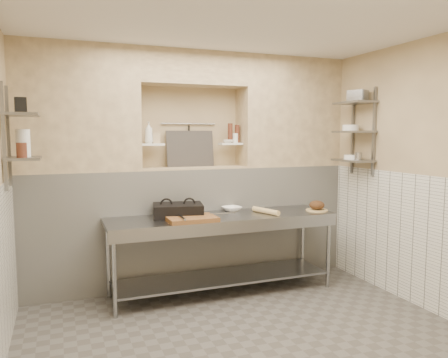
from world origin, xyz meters
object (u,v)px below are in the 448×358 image
bowl_alcove (228,141)px  panini_press (178,211)px  cutting_board (192,219)px  bottle_soap (149,133)px  jug_left (23,143)px  prep_table (222,238)px  mixing_bowl (232,209)px  bread_loaf (317,205)px  rolling_pin (266,211)px

bowl_alcove → panini_press: bearing=-150.7°
cutting_board → bottle_soap: size_ratio=2.06×
cutting_board → jug_left: (-1.61, 0.06, 0.82)m
prep_table → jug_left: (-2.02, -0.09, 1.10)m
prep_table → bottle_soap: (-0.72, 0.54, 1.20)m
mixing_bowl → jug_left: bearing=-171.3°
bread_loaf → jug_left: jug_left is taller
panini_press → rolling_pin: (1.01, -0.16, -0.04)m
prep_table → bread_loaf: bread_loaf is taller
prep_table → rolling_pin: 0.60m
cutting_board → prep_table: bearing=20.9°
cutting_board → bread_loaf: size_ratio=2.86×
cutting_board → bread_loaf: 1.59m
jug_left → panini_press: bearing=7.5°
jug_left → cutting_board: bearing=-2.3°
rolling_pin → mixing_bowl: bearing=135.1°
cutting_board → bowl_alcove: size_ratio=4.02×
mixing_bowl → jug_left: size_ratio=0.88×
mixing_bowl → bread_loaf: (0.97, -0.35, 0.04)m
cutting_board → rolling_pin: size_ratio=1.27×
bread_loaf → prep_table: bearing=175.1°
panini_press → bread_loaf: bearing=4.1°
prep_table → jug_left: size_ratio=10.26×
jug_left → prep_table: bearing=2.6°
prep_table → panini_press: 0.60m
cutting_board → bottle_soap: (-0.31, 0.70, 0.92)m
rolling_pin → bread_loaf: bread_loaf is taller
prep_table → jug_left: bearing=-177.4°
prep_table → mixing_bowl: 0.44m
bottle_soap → bowl_alcove: bearing=-0.0°
panini_press → jug_left: bearing=-161.3°
mixing_bowl → bottle_soap: 1.34m
panini_press → prep_table: bearing=-1.1°
bowl_alcove → jug_left: (-2.30, -0.63, 0.01)m
cutting_board → bread_loaf: (1.59, 0.06, 0.05)m
cutting_board → bowl_alcove: bowl_alcove is taller
panini_press → bowl_alcove: bearing=40.5°
prep_table → bowl_alcove: 1.25m
rolling_pin → bottle_soap: bottle_soap is taller
bottle_soap → bowl_alcove: bottle_soap is taller
rolling_pin → bowl_alcove: size_ratio=3.16×
rolling_pin → bottle_soap: bearing=154.3°
panini_press → cutting_board: panini_press is taller
rolling_pin → cutting_board: bearing=-173.7°
bowl_alcove → jug_left: jug_left is taller
prep_table → bottle_soap: size_ratio=10.24×
mixing_bowl → bottle_soap: bottle_soap is taller
prep_table → cutting_board: size_ratio=4.98×
panini_press → bowl_alcove: 1.16m
mixing_bowl → bottle_soap: (-0.93, 0.29, 0.91)m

